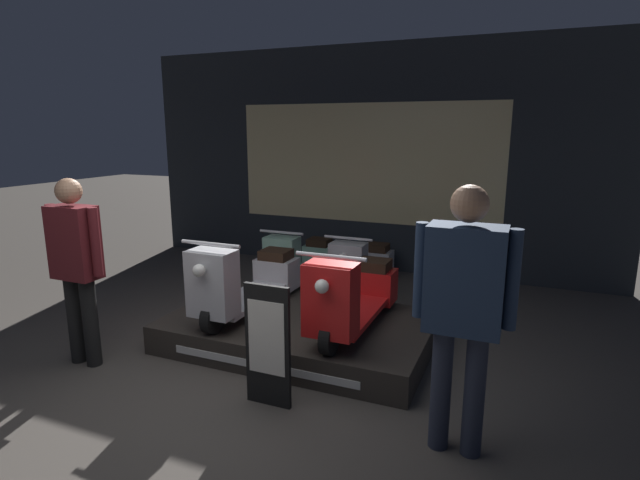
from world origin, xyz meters
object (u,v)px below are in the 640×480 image
object	(u,v)px
scooter_display_right	(353,296)
person_right_browsing	(463,299)
scooter_display_left	(246,281)
person_left_browsing	(76,259)
scooter_backrow_1	(362,268)
scooter_backrow_0	(301,261)
price_sign_board	(268,345)

from	to	relation	value
scooter_display_right	person_right_browsing	xyz separation A→B (m)	(1.06, -1.04, 0.45)
scooter_display_left	person_right_browsing	xyz separation A→B (m)	(2.17, -1.04, 0.45)
person_left_browsing	scooter_backrow_1	bearing A→B (deg)	60.28
scooter_backrow_0	person_left_browsing	world-z (taller)	person_left_browsing
scooter_display_right	scooter_backrow_0	bearing A→B (deg)	126.75
scooter_display_right	price_sign_board	size ratio (longest dim) A/B	1.69
scooter_display_right	scooter_backrow_0	world-z (taller)	scooter_display_right
scooter_display_right	person_right_browsing	distance (m)	1.55
person_left_browsing	price_sign_board	size ratio (longest dim) A/B	1.74
scooter_backrow_0	scooter_backrow_1	world-z (taller)	same
scooter_display_left	price_sign_board	bearing A→B (deg)	-51.97
scooter_display_right	scooter_backrow_0	distance (m)	2.30
price_sign_board	person_right_browsing	bearing A→B (deg)	-0.91
scooter_backrow_0	scooter_backrow_1	distance (m)	0.86
scooter_display_left	person_left_browsing	bearing A→B (deg)	-134.83
scooter_backrow_1	person_left_browsing	size ratio (longest dim) A/B	0.97
scooter_backrow_0	scooter_display_left	bearing A→B (deg)	-81.98
scooter_display_right	price_sign_board	distance (m)	1.07
scooter_display_right	price_sign_board	xyz separation A→B (m)	(-0.31, -1.02, -0.10)
scooter_display_right	scooter_backrow_1	size ratio (longest dim) A/B	1.00
scooter_display_left	scooter_backrow_1	xyz separation A→B (m)	(0.61, 1.83, -0.27)
person_left_browsing	price_sign_board	xyz separation A→B (m)	(1.83, 0.02, -0.48)
person_right_browsing	price_sign_board	distance (m)	1.48
person_left_browsing	price_sign_board	distance (m)	1.89
scooter_display_right	person_left_browsing	bearing A→B (deg)	-154.13
price_sign_board	person_left_browsing	bearing A→B (deg)	-179.31
person_right_browsing	scooter_display_right	bearing A→B (deg)	135.54
scooter_display_left	person_right_browsing	world-z (taller)	person_right_browsing
scooter_display_left	price_sign_board	xyz separation A→B (m)	(0.79, -1.02, -0.10)
scooter_backrow_1	person_left_browsing	bearing A→B (deg)	-119.72
scooter_backrow_1	price_sign_board	distance (m)	2.86
scooter_backrow_1	person_right_browsing	bearing A→B (deg)	-61.44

